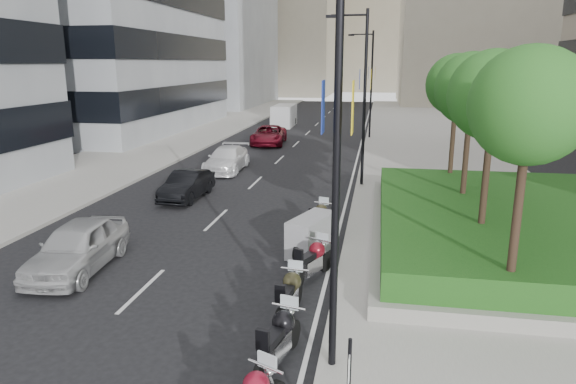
% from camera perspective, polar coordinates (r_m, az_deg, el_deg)
% --- Properties ---
extents(ground, '(160.00, 160.00, 0.00)m').
position_cam_1_polar(ground, '(12.01, -17.76, -18.87)').
color(ground, black).
rests_on(ground, ground).
extents(sidewalk_right, '(10.00, 100.00, 0.15)m').
position_cam_1_polar(sidewalk_right, '(39.50, 15.66, 4.41)').
color(sidewalk_right, '#9E9B93').
rests_on(sidewalk_right, ground).
extents(sidewalk_left, '(8.00, 100.00, 0.15)m').
position_cam_1_polar(sidewalk_left, '(42.86, -13.62, 5.27)').
color(sidewalk_left, '#9E9B93').
rests_on(sidewalk_left, ground).
extents(lane_edge, '(0.12, 100.00, 0.01)m').
position_cam_1_polar(lane_edge, '(39.34, 7.94, 4.66)').
color(lane_edge, silver).
rests_on(lane_edge, ground).
extents(lane_centre, '(0.12, 100.00, 0.01)m').
position_cam_1_polar(lane_centre, '(39.86, 0.42, 4.92)').
color(lane_centre, silver).
rests_on(lane_centre, ground).
extents(building_grey_far, '(22.00, 26.00, 30.00)m').
position_cam_1_polar(building_grey_far, '(84.42, -10.80, 19.78)').
color(building_grey_far, gray).
rests_on(building_grey_far, ground).
extents(building_cream_left, '(26.00, 24.00, 34.00)m').
position_cam_1_polar(building_cream_left, '(111.71, -2.03, 19.60)').
color(building_cream_left, '#B7AD93').
rests_on(building_cream_left, ground).
extents(building_cream_centre, '(30.00, 24.00, 38.00)m').
position_cam_1_polar(building_cream_centre, '(129.44, 9.18, 19.58)').
color(building_cream_centre, '#B7AD93').
rests_on(building_cream_centre, ground).
extents(planter, '(10.00, 14.00, 0.40)m').
position_cam_1_polar(planter, '(20.35, 23.61, -4.40)').
color(planter, gray).
rests_on(planter, sidewalk_right).
extents(hedge, '(9.40, 13.40, 0.80)m').
position_cam_1_polar(hedge, '(20.18, 23.78, -2.78)').
color(hedge, '#154313').
rests_on(hedge, planter).
extents(tree_0, '(2.80, 2.80, 6.30)m').
position_cam_1_polar(tree_0, '(13.28, 25.25, 8.56)').
color(tree_0, '#332319').
rests_on(tree_0, planter).
extents(tree_1, '(2.80, 2.80, 6.30)m').
position_cam_1_polar(tree_1, '(17.16, 21.87, 9.86)').
color(tree_1, '#332319').
rests_on(tree_1, planter).
extents(tree_2, '(2.80, 2.80, 6.30)m').
position_cam_1_polar(tree_2, '(21.09, 19.73, 10.67)').
color(tree_2, '#332319').
rests_on(tree_2, planter).
extents(tree_3, '(2.80, 2.80, 6.30)m').
position_cam_1_polar(tree_3, '(25.05, 18.26, 11.21)').
color(tree_3, '#332319').
rests_on(tree_3, planter).
extents(lamp_post_0, '(2.34, 0.45, 9.00)m').
position_cam_1_polar(lamp_post_0, '(9.93, 4.59, 6.31)').
color(lamp_post_0, black).
rests_on(lamp_post_0, ground).
extents(lamp_post_1, '(2.34, 0.45, 9.00)m').
position_cam_1_polar(lamp_post_1, '(26.84, 8.20, 11.15)').
color(lamp_post_1, black).
rests_on(lamp_post_1, ground).
extents(lamp_post_2, '(2.34, 0.45, 9.00)m').
position_cam_1_polar(lamp_post_2, '(44.82, 9.06, 12.28)').
color(lamp_post_2, black).
rests_on(lamp_post_2, ground).
extents(motorcycle_2, '(0.83, 2.34, 1.18)m').
position_cam_1_polar(motorcycle_2, '(11.49, -1.01, -16.06)').
color(motorcycle_2, black).
rests_on(motorcycle_2, ground).
extents(motorcycle_3, '(0.76, 2.28, 1.14)m').
position_cam_1_polar(motorcycle_3, '(13.47, 0.16, -11.37)').
color(motorcycle_3, black).
rests_on(motorcycle_3, ground).
extents(motorcycle_4, '(1.11, 2.14, 1.14)m').
position_cam_1_polar(motorcycle_4, '(15.63, 2.76, -7.66)').
color(motorcycle_4, black).
rests_on(motorcycle_4, ground).
extents(motorcycle_5, '(1.59, 2.37, 1.34)m').
position_cam_1_polar(motorcycle_5, '(17.68, 2.63, -4.82)').
color(motorcycle_5, black).
rests_on(motorcycle_5, ground).
extents(motorcycle_6, '(0.78, 2.20, 1.11)m').
position_cam_1_polar(motorcycle_6, '(19.81, 3.46, -2.95)').
color(motorcycle_6, black).
rests_on(motorcycle_6, ground).
extents(car_a, '(2.21, 4.75, 1.57)m').
position_cam_1_polar(car_a, '(17.58, -22.34, -5.62)').
color(car_a, '#B5B5B7').
rests_on(car_a, ground).
extents(car_b, '(1.56, 4.13, 1.35)m').
position_cam_1_polar(car_b, '(25.27, -11.17, 0.77)').
color(car_b, black).
rests_on(car_b, ground).
extents(car_c, '(2.18, 5.06, 1.45)m').
position_cam_1_polar(car_c, '(31.43, -6.81, 3.64)').
color(car_c, white).
rests_on(car_c, ground).
extents(car_d, '(2.96, 5.62, 1.51)m').
position_cam_1_polar(car_d, '(41.61, -2.16, 6.34)').
color(car_d, maroon).
rests_on(car_d, ground).
extents(delivery_van, '(2.05, 5.19, 2.16)m').
position_cam_1_polar(delivery_van, '(53.46, -0.47, 8.37)').
color(delivery_van, silver).
rests_on(delivery_van, ground).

